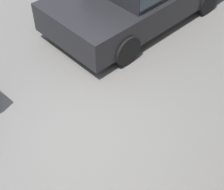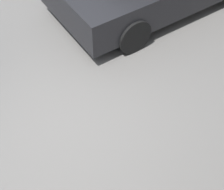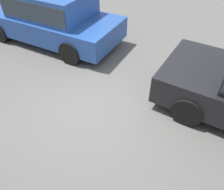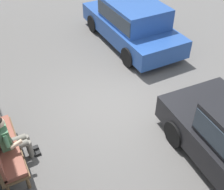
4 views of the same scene
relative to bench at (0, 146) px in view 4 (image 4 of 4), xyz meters
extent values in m
plane|color=#565451|center=(0.59, -2.90, -0.57)|extent=(60.00, 60.00, 0.00)
cylinder|color=brown|center=(-0.85, 0.10, -0.38)|extent=(0.07, 0.07, 0.39)
cylinder|color=brown|center=(0.85, -0.29, -0.38)|extent=(0.07, 0.07, 0.39)
cylinder|color=brown|center=(-0.85, -0.29, -0.38)|extent=(0.07, 0.07, 0.39)
cube|color=brown|center=(0.00, -0.09, -0.15)|extent=(1.87, 0.55, 0.06)
cube|color=brown|center=(0.00, -0.09, -0.07)|extent=(1.81, 0.49, 0.10)
cylinder|color=#6B665B|center=(0.07, -0.33, -0.07)|extent=(0.15, 0.42, 0.15)
cylinder|color=#6B665B|center=(0.07, -0.54, -0.32)|extent=(0.12, 0.12, 0.50)
cube|color=black|center=(0.07, -0.62, -0.53)|extent=(0.10, 0.24, 0.07)
cylinder|color=#6B665B|center=(-0.11, -0.33, -0.07)|extent=(0.15, 0.42, 0.15)
cylinder|color=#6B665B|center=(-0.11, -0.54, -0.32)|extent=(0.12, 0.12, 0.50)
cube|color=black|center=(-0.11, -0.62, -0.53)|extent=(0.10, 0.24, 0.07)
cube|color=#6B665B|center=(-0.02, -0.12, -0.07)|extent=(0.34, 0.24, 0.14)
cube|color=#4C7F56|center=(-0.02, -0.12, 0.21)|extent=(0.38, 0.22, 0.56)
cylinder|color=#4C7F56|center=(-0.26, -0.14, 0.32)|extent=(0.20, 0.10, 0.28)
cylinder|color=beige|center=(-0.31, -0.30, 0.20)|extent=(0.08, 0.27, 0.17)
cylinder|color=#4C7F56|center=(0.22, -0.12, 0.39)|extent=(0.25, 0.10, 0.22)
cylinder|color=black|center=(-1.25, -3.61, -0.26)|extent=(0.63, 0.22, 0.62)
cube|color=#23478E|center=(3.43, -5.18, -0.02)|extent=(4.41, 1.85, 0.60)
cube|color=#23478E|center=(3.25, -5.18, 0.63)|extent=(2.29, 1.62, 0.69)
cube|color=#28333D|center=(3.25, -5.18, 0.63)|extent=(2.25, 1.66, 0.49)
cylinder|color=black|center=(4.79, -4.31, -0.24)|extent=(0.65, 0.18, 0.65)
cylinder|color=black|center=(4.79, -6.07, -0.24)|extent=(0.65, 0.18, 0.65)
cylinder|color=black|center=(2.07, -4.30, -0.24)|extent=(0.65, 0.18, 0.65)
cylinder|color=black|center=(2.06, -6.06, -0.24)|extent=(0.65, 0.18, 0.65)
camera|label=1|loc=(2.71, -0.30, 3.80)|focal=55.00mm
camera|label=2|loc=(1.68, -0.30, 3.43)|focal=55.00mm
camera|label=3|loc=(-1.36, -0.30, 2.80)|focal=35.00mm
camera|label=4|loc=(-4.47, -0.30, 4.56)|focal=45.00mm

